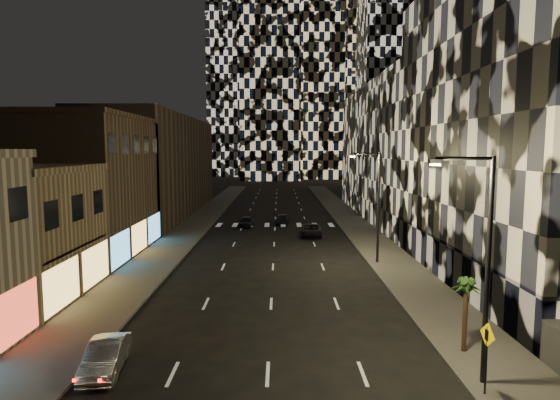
{
  "coord_description": "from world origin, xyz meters",
  "views": [
    {
      "loc": [
        0.47,
        -7.73,
        9.39
      ],
      "look_at": [
        0.55,
        23.52,
        6.0
      ],
      "focal_mm": 30.0,
      "sensor_mm": 36.0,
      "label": 1
    }
  ],
  "objects_px": {
    "car_dark_oncoming": "(282,219)",
    "ped_sign": "(487,346)",
    "car_dark_midlane": "(246,222)",
    "car_dark_rightlane": "(311,230)",
    "streetlight_far": "(376,199)",
    "palm_tree": "(466,291)",
    "streetlight_near": "(482,254)",
    "car_silver_parked": "(106,357)"
  },
  "relations": [
    {
      "from": "streetlight_far",
      "to": "palm_tree",
      "type": "height_order",
      "value": "streetlight_far"
    },
    {
      "from": "streetlight_near",
      "to": "streetlight_far",
      "type": "height_order",
      "value": "same"
    },
    {
      "from": "car_dark_midlane",
      "to": "ped_sign",
      "type": "xyz_separation_m",
      "value": [
        11.8,
        -39.23,
        1.39
      ]
    },
    {
      "from": "car_silver_parked",
      "to": "car_dark_oncoming",
      "type": "bearing_deg",
      "value": 72.62
    },
    {
      "from": "car_dark_rightlane",
      "to": "palm_tree",
      "type": "relative_size",
      "value": 1.37
    },
    {
      "from": "streetlight_far",
      "to": "car_dark_oncoming",
      "type": "relative_size",
      "value": 2.15
    },
    {
      "from": "car_dark_midlane",
      "to": "car_dark_rightlane",
      "type": "distance_m",
      "value": 9.7
    },
    {
      "from": "streetlight_near",
      "to": "car_silver_parked",
      "type": "distance_m",
      "value": 15.99
    },
    {
      "from": "car_silver_parked",
      "to": "streetlight_far",
      "type": "bearing_deg",
      "value": 44.58
    },
    {
      "from": "car_silver_parked",
      "to": "car_dark_rightlane",
      "type": "bearing_deg",
      "value": 64.29
    },
    {
      "from": "ped_sign",
      "to": "car_dark_oncoming",
      "type": "bearing_deg",
      "value": 92.92
    },
    {
      "from": "streetlight_far",
      "to": "palm_tree",
      "type": "xyz_separation_m",
      "value": [
        0.65,
        -17.08,
        -2.36
      ]
    },
    {
      "from": "ped_sign",
      "to": "palm_tree",
      "type": "bearing_deg",
      "value": 72.53
    },
    {
      "from": "streetlight_far",
      "to": "streetlight_near",
      "type": "bearing_deg",
      "value": -90.0
    },
    {
      "from": "car_dark_midlane",
      "to": "car_dark_rightlane",
      "type": "height_order",
      "value": "same"
    },
    {
      "from": "car_dark_oncoming",
      "to": "ped_sign",
      "type": "distance_m",
      "value": 42.69
    },
    {
      "from": "palm_tree",
      "to": "car_dark_midlane",
      "type": "bearing_deg",
      "value": 109.44
    },
    {
      "from": "streetlight_far",
      "to": "ped_sign",
      "type": "bearing_deg",
      "value": -90.15
    },
    {
      "from": "car_dark_midlane",
      "to": "car_dark_oncoming",
      "type": "bearing_deg",
      "value": 38.32
    },
    {
      "from": "car_dark_rightlane",
      "to": "streetlight_far",
      "type": "bearing_deg",
      "value": -67.0
    },
    {
      "from": "car_dark_rightlane",
      "to": "palm_tree",
      "type": "bearing_deg",
      "value": -76.97
    },
    {
      "from": "car_silver_parked",
      "to": "ped_sign",
      "type": "bearing_deg",
      "value": -14.37
    },
    {
      "from": "streetlight_near",
      "to": "ped_sign",
      "type": "bearing_deg",
      "value": -93.63
    },
    {
      "from": "streetlight_far",
      "to": "car_dark_midlane",
      "type": "xyz_separation_m",
      "value": [
        -11.85,
        18.34,
        -4.7
      ]
    },
    {
      "from": "car_dark_oncoming",
      "to": "palm_tree",
      "type": "height_order",
      "value": "palm_tree"
    },
    {
      "from": "car_dark_oncoming",
      "to": "ped_sign",
      "type": "bearing_deg",
      "value": 102.92
    },
    {
      "from": "streetlight_far",
      "to": "ped_sign",
      "type": "xyz_separation_m",
      "value": [
        -0.06,
        -20.89,
        -3.31
      ]
    },
    {
      "from": "streetlight_far",
      "to": "ped_sign",
      "type": "height_order",
      "value": "streetlight_far"
    },
    {
      "from": "streetlight_near",
      "to": "palm_tree",
      "type": "relative_size",
      "value": 2.61
    },
    {
      "from": "car_dark_oncoming",
      "to": "car_dark_midlane",
      "type": "bearing_deg",
      "value": 35.32
    },
    {
      "from": "streetlight_near",
      "to": "ped_sign",
      "type": "height_order",
      "value": "streetlight_near"
    },
    {
      "from": "car_dark_rightlane",
      "to": "palm_tree",
      "type": "height_order",
      "value": "palm_tree"
    },
    {
      "from": "car_dark_midlane",
      "to": "streetlight_near",
      "type": "bearing_deg",
      "value": -66.86
    },
    {
      "from": "streetlight_near",
      "to": "car_dark_midlane",
      "type": "height_order",
      "value": "streetlight_near"
    },
    {
      "from": "streetlight_near",
      "to": "car_dark_midlane",
      "type": "relative_size",
      "value": 2.34
    },
    {
      "from": "car_dark_rightlane",
      "to": "ped_sign",
      "type": "height_order",
      "value": "ped_sign"
    },
    {
      "from": "palm_tree",
      "to": "car_dark_rightlane",
      "type": "bearing_deg",
      "value": 99.7
    },
    {
      "from": "streetlight_far",
      "to": "car_dark_oncoming",
      "type": "xyz_separation_m",
      "value": [
        -7.44,
        21.13,
        -4.75
      ]
    },
    {
      "from": "car_dark_rightlane",
      "to": "palm_tree",
      "type": "xyz_separation_m",
      "value": [
        5.0,
        -29.26,
        2.34
      ]
    },
    {
      "from": "ped_sign",
      "to": "streetlight_far",
      "type": "bearing_deg",
      "value": 82.8
    },
    {
      "from": "car_silver_parked",
      "to": "car_dark_midlane",
      "type": "bearing_deg",
      "value": 78.47
    },
    {
      "from": "streetlight_near",
      "to": "streetlight_far",
      "type": "xyz_separation_m",
      "value": [
        0.0,
        20.0,
        0.0
      ]
    }
  ]
}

